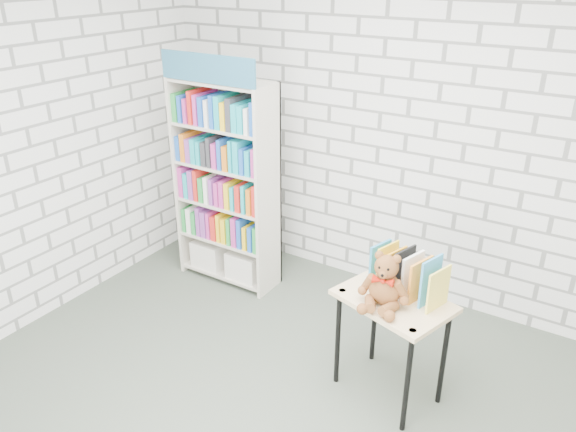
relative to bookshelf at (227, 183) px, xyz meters
The scene contains 6 objects.
ground 2.11m from the bookshelf, 45.58° to the right, with size 4.50×4.50×0.00m, color #454E42.
room_shell 2.09m from the bookshelf, 45.58° to the right, with size 4.52×4.02×2.81m.
bookshelf is the anchor object (origin of this frame).
display_table 1.95m from the bookshelf, 19.74° to the right, with size 0.80×0.66×0.74m.
table_books 1.93m from the bookshelf, 16.43° to the right, with size 0.52×0.34×0.29m.
teddy_bear 1.93m from the bookshelf, 22.84° to the right, with size 0.32×0.30×0.35m.
Camera 1 is at (1.50, -2.16, 2.68)m, focal length 35.00 mm.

